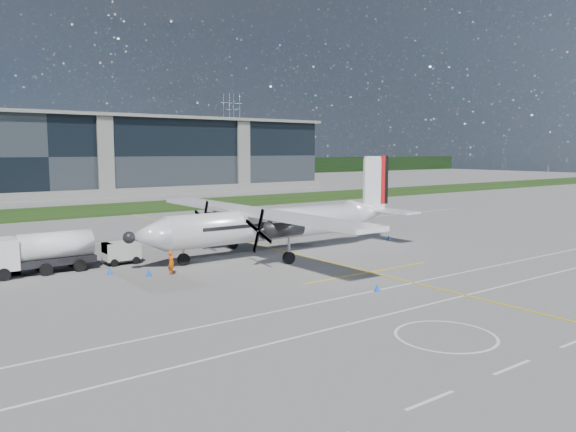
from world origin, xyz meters
The scene contains 15 objects.
ground centered at (0.00, 40.00, 0.00)m, with size 400.00×400.00×0.00m, color slate.
grass_strip centered at (0.00, 48.00, 0.02)m, with size 400.00×18.00×0.04m, color #17320D.
terminal_building centered at (0.00, 80.00, 7.50)m, with size 120.00×20.00×15.00m, color black.
pylon_east centered at (85.00, 150.00, 15.00)m, with size 9.00×4.60×30.00m, color gray, non-canonical shape.
yellow_taxiway_centerline centered at (3.00, 10.00, 0.01)m, with size 0.20×70.00×0.01m, color yellow.
white_lane_line centered at (0.00, -14.00, 0.01)m, with size 90.00×0.15×0.01m, color white.
turboprop_aircraft centered at (2.12, 4.04, 4.06)m, with size 26.11×27.08×8.12m, color white, non-canonical shape.
fuel_tanker_truck centered at (-16.42, 7.62, 1.43)m, with size 7.62×2.48×2.86m, color silver, non-canonical shape.
baggage_tug centered at (-10.07, 7.51, 0.84)m, with size 2.80×1.68×1.68m, color silver, non-canonical shape.
ground_crew_person centered at (-8.67, 1.71, 0.96)m, with size 0.78×0.56×1.91m, color #F25907.
safety_cone_stbdwing centered at (-0.06, 17.53, 0.25)m, with size 0.36×0.36×0.50m, color #0E59F9.
safety_cone_nose_port centered at (-10.11, 2.21, 0.25)m, with size 0.36×0.36×0.50m, color #0E59F9.
safety_cone_fwd centered at (-12.03, 4.45, 0.25)m, with size 0.36×0.36×0.50m, color #0E59F9.
safety_cone_portwing centered at (-0.48, -10.12, 0.25)m, with size 0.36×0.36×0.50m, color #0E59F9.
safety_cone_tail centered at (14.83, 3.37, 0.25)m, with size 0.36×0.36×0.50m, color #0E59F9.
Camera 1 is at (-24.95, -33.94, 8.57)m, focal length 35.00 mm.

